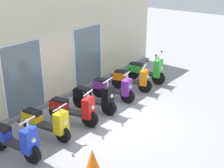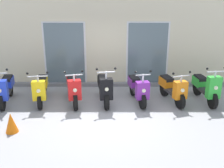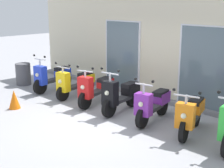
# 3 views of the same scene
# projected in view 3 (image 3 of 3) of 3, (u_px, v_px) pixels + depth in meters

# --- Properties ---
(ground_plane) EXTENTS (40.00, 40.00, 0.00)m
(ground_plane) POSITION_uv_depth(u_px,v_px,m) (98.00, 120.00, 8.07)
(ground_plane) COLOR #939399
(storefront_facade) EXTENTS (11.15, 0.50, 3.85)m
(storefront_facade) POSITION_uv_depth(u_px,v_px,m) (163.00, 37.00, 9.37)
(storefront_facade) COLOR beige
(storefront_facade) RESTS_ON ground_plane
(scooter_blue) EXTENTS (0.59, 1.61, 1.26)m
(scooter_blue) POSITION_uv_depth(u_px,v_px,m) (52.00, 77.00, 10.60)
(scooter_blue) COLOR black
(scooter_blue) RESTS_ON ground_plane
(scooter_yellow) EXTENTS (0.63, 1.61, 1.15)m
(scooter_yellow) POSITION_uv_depth(u_px,v_px,m) (76.00, 83.00, 9.94)
(scooter_yellow) COLOR black
(scooter_yellow) RESTS_ON ground_plane
(scooter_red) EXTENTS (0.70, 1.62, 1.20)m
(scooter_red) POSITION_uv_depth(u_px,v_px,m) (96.00, 89.00, 9.21)
(scooter_red) COLOR black
(scooter_red) RESTS_ON ground_plane
(scooter_black) EXTENTS (0.61, 1.58, 1.28)m
(scooter_black) POSITION_uv_depth(u_px,v_px,m) (121.00, 95.00, 8.55)
(scooter_black) COLOR black
(scooter_black) RESTS_ON ground_plane
(scooter_purple) EXTENTS (0.63, 1.57, 1.18)m
(scooter_purple) POSITION_uv_depth(u_px,v_px,m) (153.00, 104.00, 7.89)
(scooter_purple) COLOR black
(scooter_purple) RESTS_ON ground_plane
(scooter_orange) EXTENTS (0.77, 1.50, 1.14)m
(scooter_orange) POSITION_uv_depth(u_px,v_px,m) (191.00, 114.00, 7.14)
(scooter_orange) COLOR black
(scooter_orange) RESTS_ON ground_plane
(traffic_cone) EXTENTS (0.32, 0.32, 0.52)m
(traffic_cone) POSITION_uv_depth(u_px,v_px,m) (14.00, 99.00, 8.88)
(traffic_cone) COLOR orange
(traffic_cone) RESTS_ON ground_plane
(trash_bin) EXTENTS (0.52, 0.52, 0.77)m
(trash_bin) POSITION_uv_depth(u_px,v_px,m) (23.00, 74.00, 11.39)
(trash_bin) COLOR #4C4C51
(trash_bin) RESTS_ON ground_plane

